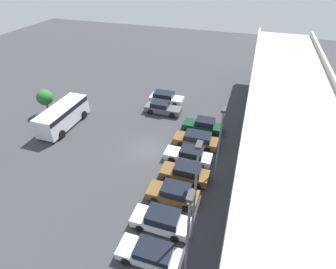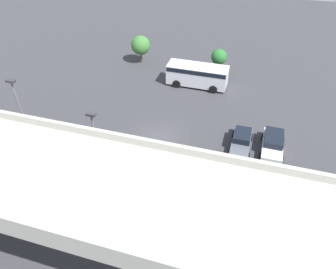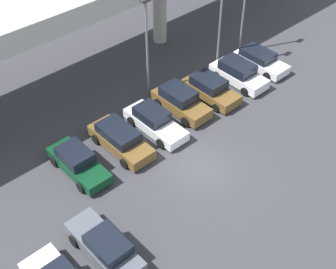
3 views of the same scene
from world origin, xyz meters
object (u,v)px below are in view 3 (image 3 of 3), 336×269
Objects in this scene: parked_car_1 at (105,247)px; parked_car_5 at (180,101)px; lamp_post_mid_lot at (221,6)px; parked_car_2 at (78,162)px; parked_car_4 at (154,121)px; parked_car_7 at (238,73)px; lamp_post_near_aisle at (147,43)px; parked_car_8 at (260,60)px; parked_car_3 at (120,139)px; parked_car_6 at (210,89)px.

parked_car_5 is at bearing -61.08° from parked_car_1.
parked_car_2 is at bearing -171.73° from lamp_post_mid_lot.
parked_car_4 is 10.08m from lamp_post_mid_lot.
parked_car_1 is at bearing -71.21° from parked_car_7.
parked_car_4 is at bearing -164.61° from lamp_post_mid_lot.
parked_car_5 reaches higher than parked_car_7.
lamp_post_mid_lot is at bearing 98.27° from parked_car_2.
parked_car_5 is 0.58× the size of lamp_post_near_aisle.
lamp_post_mid_lot reaches higher than lamp_post_near_aisle.
parked_car_4 is at bearing -90.55° from parked_car_7.
parked_car_8 is at bearing 90.24° from parked_car_4.
parked_car_5 is at bearing 92.36° from parked_car_3.
lamp_post_near_aisle is at bearing 120.54° from parked_car_3.
parked_car_2 is 5.99m from parked_car_4.
parked_car_5 reaches higher than parked_car_2.
parked_car_5 is 8.43m from parked_car_8.
parked_car_5 is (2.73, 0.36, 0.09)m from parked_car_4.
lamp_post_mid_lot is (17.09, 8.19, 4.51)m from parked_car_1.
parked_car_6 is at bearing -41.16° from lamp_post_near_aisle.
parked_car_7 is at bearing -87.36° from parked_car_8.
lamp_post_near_aisle is (8.02, 2.72, 3.87)m from parked_car_2.
parked_car_4 is at bearing -82.59° from parked_car_5.
parked_car_2 is 15.51m from lamp_post_mid_lot.
parked_car_3 is 1.00× the size of parked_car_4.
parked_car_4 reaches higher than parked_car_1.
parked_car_4 reaches higher than parked_car_8.
parked_car_2 is 0.52× the size of lamp_post_mid_lot.
parked_car_4 is at bearing -89.76° from parked_car_8.
parked_car_8 is 5.68m from lamp_post_mid_lot.
parked_car_2 is 1.06× the size of parked_car_6.
parked_car_6 is (5.43, 0.01, 0.02)m from parked_car_4.
parked_car_3 is 11.21m from parked_car_7.
parked_car_1 is at bearing -154.40° from lamp_post_mid_lot.
parked_car_1 is 1.10× the size of parked_car_8.
parked_car_3 is 1.06× the size of parked_car_7.
lamp_post_near_aisle reaches higher than parked_car_7.
lamp_post_mid_lot is (-2.46, 2.35, 4.55)m from parked_car_8.
parked_car_1 is at bearing -67.22° from parked_car_6.
parked_car_1 is 12.72m from parked_car_5.
lamp_post_near_aisle is at bearing 174.94° from lamp_post_mid_lot.
parked_car_6 is 5.72m from parked_car_8.
parked_car_1 is at bearing -21.76° from parked_car_2.
lamp_post_mid_lot is (5.96, 2.04, 4.42)m from parked_car_5.
parked_car_2 is 1.06× the size of parked_car_8.
lamp_post_near_aisle reaches higher than parked_car_5.
parked_car_2 is 9.31m from lamp_post_near_aisle.
parked_car_2 is at bearing -92.47° from parked_car_4.
parked_car_5 reaches higher than parked_car_4.
parked_car_1 is 8.15m from parked_car_3.
parked_car_1 is at bearing -43.37° from parked_car_3.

